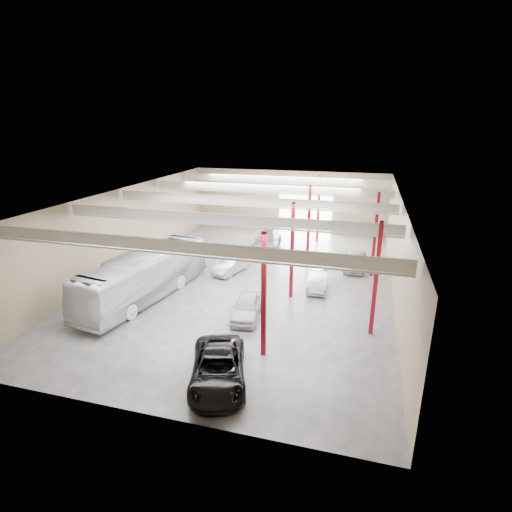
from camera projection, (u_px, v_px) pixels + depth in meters
The scene contains 8 objects.
depot_shell at pixel (252, 220), 31.00m from camera, with size 22.12×32.12×7.06m.
coach_bus at pixel (145, 276), 28.71m from camera, with size 2.86×12.23×3.41m, color silver.
black_sedan at pixel (218, 368), 19.50m from camera, with size 2.63×5.69×1.58m, color black.
car_row_a at pixel (247, 307), 26.07m from camera, with size 1.72×4.27×1.45m, color silver.
car_row_b at pixel (231, 265), 33.85m from camera, with size 1.41×4.06×1.34m, color #B0B1B5.
car_row_c at pixel (267, 240), 40.33m from camera, with size 2.34×5.77×1.67m, color slate.
car_right_near at pixel (318, 280), 30.65m from camera, with size 1.45×4.14×1.37m, color #B8B7BC.
car_right_far at pixel (356, 260), 34.70m from camera, with size 1.80×4.48×1.52m, color silver.
Camera 1 is at (8.55, -28.59, 12.25)m, focal length 28.00 mm.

